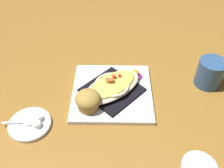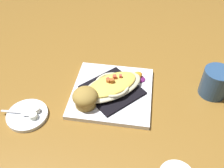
{
  "view_description": "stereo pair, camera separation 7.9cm",
  "coord_description": "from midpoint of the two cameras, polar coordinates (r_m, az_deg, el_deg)",
  "views": [
    {
      "loc": [
        0.05,
        0.57,
        0.6
      ],
      "look_at": [
        0.0,
        0.0,
        0.04
      ],
      "focal_mm": 40.55,
      "sensor_mm": 36.0,
      "label": 1
    },
    {
      "loc": [
        -0.03,
        0.57,
        0.6
      ],
      "look_at": [
        0.0,
        0.0,
        0.04
      ],
      "focal_mm": 40.55,
      "sensor_mm": 36.0,
      "label": 2
    }
  ],
  "objects": [
    {
      "name": "creamer_saucer",
      "position": [
        0.79,
        -15.83,
        -6.92
      ],
      "size": [
        0.12,
        0.12,
        0.01
      ],
      "primitive_type": "cylinder",
      "color": "white",
      "rests_on": "ground_plane"
    },
    {
      "name": "muffin",
      "position": [
        0.75,
        -3.07,
        -3.26
      ],
      "size": [
        0.08,
        0.08,
        0.06
      ],
      "color": "olive",
      "rests_on": "square_plate"
    },
    {
      "name": "coffee_mug",
      "position": [
        0.88,
        24.7,
        -0.04
      ],
      "size": [
        0.12,
        0.09,
        0.09
      ],
      "color": "navy",
      "rests_on": "ground_plane"
    },
    {
      "name": "orange_garnish",
      "position": [
        0.86,
        8.14,
        1.54
      ],
      "size": [
        0.06,
        0.05,
        0.02
      ],
      "color": "#5C1854",
      "rests_on": "square_plate"
    },
    {
      "name": "square_plate",
      "position": [
        0.82,
        2.77,
        -2.02
      ],
      "size": [
        0.28,
        0.28,
        0.01
      ],
      "primitive_type": "cube",
      "rotation": [
        0.0,
        0.0,
        -0.11
      ],
      "color": "white",
      "rests_on": "ground_plane"
    },
    {
      "name": "folded_napkin",
      "position": [
        0.81,
        2.79,
        -1.48
      ],
      "size": [
        0.22,
        0.22,
        0.01
      ],
      "primitive_type": "cube",
      "rotation": [
        0.0,
        0.0,
        0.7
      ],
      "color": "black",
      "rests_on": "square_plate"
    },
    {
      "name": "creamer_cup_0",
      "position": [
        0.76,
        -14.54,
        -7.15
      ],
      "size": [
        0.02,
        0.02,
        0.02
      ],
      "primitive_type": "cylinder",
      "color": "white",
      "rests_on": "creamer_saucer"
    },
    {
      "name": "spoon",
      "position": [
        0.78,
        -16.36,
        -6.39
      ],
      "size": [
        0.1,
        0.03,
        0.01
      ],
      "color": "silver",
      "rests_on": "creamer_saucer"
    },
    {
      "name": "creamer_cup_1",
      "position": [
        0.78,
        -14.05,
        -5.8
      ],
      "size": [
        0.02,
        0.02,
        0.02
      ],
      "primitive_type": "cylinder",
      "color": "white",
      "rests_on": "creamer_saucer"
    },
    {
      "name": "ground_plane",
      "position": [
        0.82,
        2.75,
        -2.38
      ],
      "size": [
        2.6,
        2.6,
        0.0
      ],
      "primitive_type": "plane",
      "color": "brown"
    },
    {
      "name": "gratin_dish",
      "position": [
        0.8,
        2.84,
        -0.48
      ],
      "size": [
        0.23,
        0.21,
        0.04
      ],
      "color": "beige",
      "rests_on": "folded_napkin"
    }
  ]
}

